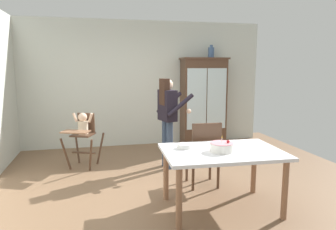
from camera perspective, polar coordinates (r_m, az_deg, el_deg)
ground_plane at (r=4.60m, az=1.12°, el=-13.17°), size 6.24×6.24×0.00m
wall_back at (r=6.85m, az=-4.36°, el=5.75°), size 5.32×0.06×2.70m
china_cabinet at (r=6.94m, az=6.52°, el=2.57°), size 1.03×0.48×1.92m
ceramic_vase at (r=6.97m, az=7.94°, el=11.39°), size 0.13×0.13×0.27m
high_chair_with_toddler at (r=5.50m, az=-15.40°, el=-2.66°), size 0.75×0.82×0.95m
adult_person at (r=5.23m, az=-0.04°, el=0.58°), size 0.59×0.58×1.53m
dining_table at (r=3.81m, az=9.90°, el=-7.79°), size 1.45×1.01×0.74m
birthday_cake at (r=3.71m, az=9.86°, el=-5.83°), size 0.28×0.28×0.19m
serving_bowl at (r=3.81m, az=3.04°, el=-5.72°), size 0.18×0.18×0.05m
dining_chair_far_side at (r=4.46m, az=6.73°, el=-6.40°), size 0.46×0.46×0.96m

